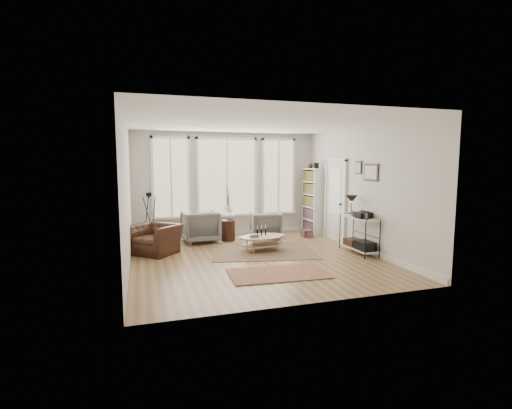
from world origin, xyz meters
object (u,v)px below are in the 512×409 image
object	(u,v)px
side_table	(228,213)
accent_chair	(155,239)
low_shelf	(359,231)
coffee_table	(262,239)
bookcase	(313,201)
armchair_left	(200,226)
armchair_right	(266,225)

from	to	relation	value
side_table	accent_chair	world-z (taller)	side_table
accent_chair	low_shelf	bearing A→B (deg)	24.07
coffee_table	bookcase	bearing A→B (deg)	38.13
bookcase	coffee_table	size ratio (longest dim) A/B	1.69
coffee_table	side_table	size ratio (longest dim) A/B	0.80
bookcase	side_table	xyz separation A→B (m)	(-2.59, -0.28, -0.22)
armchair_left	accent_chair	world-z (taller)	armchair_left
bookcase	low_shelf	distance (m)	2.56
bookcase	armchair_left	bearing A→B (deg)	-175.87
low_shelf	armchair_left	bearing A→B (deg)	145.21
armchair_right	coffee_table	bearing A→B (deg)	77.50
coffee_table	side_table	bearing A→B (deg)	109.88
armchair_left	side_table	size ratio (longest dim) A/B	0.59
low_shelf	accent_chair	distance (m)	4.67
armchair_right	side_table	bearing A→B (deg)	9.14
bookcase	accent_chair	bearing A→B (deg)	-165.99
bookcase	coffee_table	xyz separation A→B (m)	(-2.10, -1.65, -0.68)
side_table	coffee_table	bearing A→B (deg)	-70.12
armchair_left	accent_chair	distance (m)	1.47
low_shelf	side_table	size ratio (longest dim) A/B	0.86
armchair_right	side_table	world-z (taller)	side_table
low_shelf	armchair_left	size ratio (longest dim) A/B	1.45
coffee_table	side_table	xyz separation A→B (m)	(-0.49, 1.37, 0.46)
armchair_right	accent_chair	bearing A→B (deg)	25.40
armchair_right	side_table	distance (m)	1.11
coffee_table	low_shelf	bearing A→B (deg)	-23.14
bookcase	side_table	size ratio (longest dim) A/B	1.35
low_shelf	accent_chair	xyz separation A→B (m)	(-4.46, 1.39, -0.18)
low_shelf	armchair_right	xyz separation A→B (m)	(-1.49, 2.23, -0.15)
low_shelf	side_table	distance (m)	3.39
armchair_right	low_shelf	bearing A→B (deg)	133.48
armchair_left	armchair_right	distance (m)	1.79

